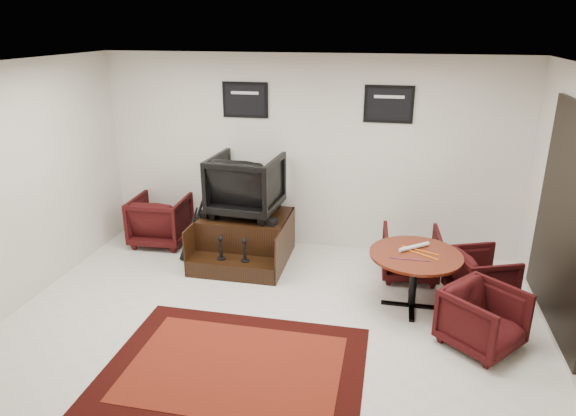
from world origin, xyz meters
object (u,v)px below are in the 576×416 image
object	(u,v)px
shine_chair	(246,182)
table_chair_back	(410,251)
armchair_side	(160,218)
table_chair_corner	(483,316)
table_chair_window	(481,274)
shine_podium	(245,239)
meeting_table	(415,260)

from	to	relation	value
shine_chair	table_chair_back	world-z (taller)	shine_chair
armchair_side	table_chair_corner	bearing A→B (deg)	155.14
shine_chair	table_chair_window	distance (m)	3.27
shine_podium	table_chair_corner	xyz separation A→B (m)	(2.99, -1.54, 0.06)
shine_podium	meeting_table	size ratio (longest dim) A/B	1.21
meeting_table	table_chair_window	xyz separation A→B (m)	(0.81, 0.35, -0.26)
shine_podium	table_chair_window	xyz separation A→B (m)	(3.11, -0.53, 0.05)
meeting_table	table_chair_back	size ratio (longest dim) A/B	1.44
armchair_side	table_chair_back	world-z (taller)	armchair_side
table_chair_window	table_chair_corner	size ratio (longest dim) A/B	0.96
meeting_table	table_chair_window	world-z (taller)	meeting_table
table_chair_back	meeting_table	bearing A→B (deg)	88.35
shine_podium	meeting_table	bearing A→B (deg)	-20.90
shine_chair	table_chair_back	distance (m)	2.41
table_chair_back	table_chair_corner	world-z (taller)	table_chair_back
meeting_table	shine_podium	bearing A→B (deg)	159.10
shine_podium	armchair_side	size ratio (longest dim) A/B	1.57
meeting_table	table_chair_corner	distance (m)	0.98
armchair_side	table_chair_corner	size ratio (longest dim) A/B	1.14
shine_podium	table_chair_back	world-z (taller)	table_chair_back
table_chair_corner	table_chair_back	bearing A→B (deg)	66.28
shine_podium	armchair_side	xyz separation A→B (m)	(-1.41, 0.28, 0.11)
shine_chair	table_chair_corner	world-z (taller)	shine_chair
table_chair_window	meeting_table	bearing A→B (deg)	92.44
meeting_table	table_chair_corner	size ratio (longest dim) A/B	1.48
table_chair_corner	shine_podium	bearing A→B (deg)	103.14
shine_chair	meeting_table	bearing A→B (deg)	160.55
shine_chair	meeting_table	xyz separation A→B (m)	(2.31, -1.02, -0.50)
armchair_side	table_chair_window	distance (m)	4.59
armchair_side	meeting_table	distance (m)	3.89
table_chair_back	table_chair_window	world-z (taller)	table_chair_back
table_chair_window	table_chair_corner	xyz separation A→B (m)	(-0.12, -1.02, 0.02)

